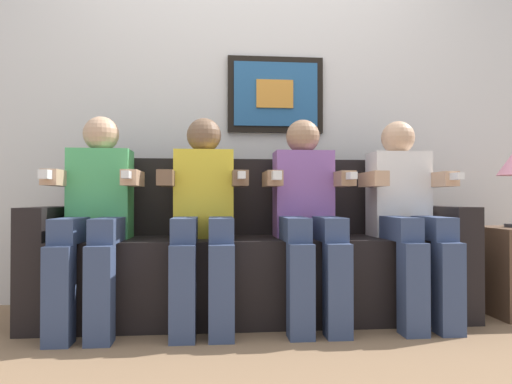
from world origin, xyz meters
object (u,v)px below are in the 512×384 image
at_px(couch, 253,261).
at_px(person_leftmost, 95,210).
at_px(person_left_center, 203,210).
at_px(person_rightmost, 407,209).
at_px(person_right_center, 307,210).

bearing_deg(couch, person_leftmost, -168.55).
xyz_separation_m(couch, person_leftmost, (-0.83, -0.17, 0.29)).
relative_size(person_left_center, person_rightmost, 1.00).
distance_m(person_right_center, person_rightmost, 0.56).
relative_size(person_left_center, person_right_center, 1.00).
height_order(person_right_center, person_rightmost, same).
bearing_deg(person_rightmost, person_right_center, -179.95).
height_order(couch, person_leftmost, person_leftmost).
xyz_separation_m(person_leftmost, person_rightmost, (1.67, 0.00, -0.00)).
relative_size(couch, person_leftmost, 2.13).
bearing_deg(person_rightmost, person_left_center, 180.00).
xyz_separation_m(person_left_center, person_rightmost, (1.11, 0.00, 0.00)).
bearing_deg(person_right_center, person_leftmost, 180.00).
xyz_separation_m(couch, person_rightmost, (0.83, -0.17, 0.29)).
distance_m(person_leftmost, person_rightmost, 1.67).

